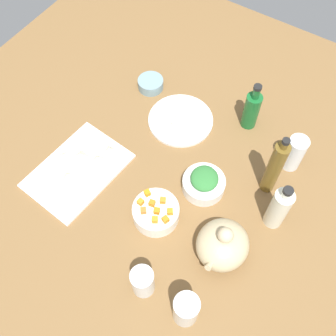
{
  "coord_description": "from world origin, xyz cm",
  "views": [
    {
      "loc": [
        58.56,
        37.46,
        124.53
      ],
      "look_at": [
        0.0,
        0.0,
        8.0
      ],
      "focal_mm": 42.94,
      "sensor_mm": 36.0,
      "label": 1
    }
  ],
  "objects": [
    {
      "name": "tabletop",
      "position": [
        0.0,
        0.0,
        1.5
      ],
      "size": [
        190.0,
        190.0,
        3.0
      ],
      "primitive_type": "cube",
      "color": "brown",
      "rests_on": "ground"
    },
    {
      "name": "cutting_board",
      "position": [
        15.64,
        -27.49,
        3.5
      ],
      "size": [
        36.37,
        27.1,
        1.0
      ],
      "primitive_type": "cube",
      "rotation": [
        0.0,
        0.0,
        -0.09
      ],
      "color": "white",
      "rests_on": "tabletop"
    },
    {
      "name": "plate_tofu",
      "position": [
        -22.53,
        -8.75,
        3.6
      ],
      "size": [
        24.41,
        24.41,
        1.2
      ],
      "primitive_type": "cylinder",
      "color": "white",
      "rests_on": "tabletop"
    },
    {
      "name": "bowl_greens",
      "position": [
        -2.29,
        12.8,
        5.52
      ],
      "size": [
        14.43,
        14.43,
        5.04
      ],
      "primitive_type": "cylinder",
      "color": "white",
      "rests_on": "tabletop"
    },
    {
      "name": "bowl_carrots",
      "position": [
        15.21,
        5.09,
        5.95
      ],
      "size": [
        15.05,
        15.05,
        5.89
      ],
      "primitive_type": "cylinder",
      "color": "white",
      "rests_on": "tabletop"
    },
    {
      "name": "bowl_small_side",
      "position": [
        -30.52,
        -27.71,
        5.08
      ],
      "size": [
        10.06,
        10.06,
        4.15
      ],
      "primitive_type": "cylinder",
      "color": "#74929C",
      "rests_on": "tabletop"
    },
    {
      "name": "teapot",
      "position": [
        14.27,
        28.63,
        9.06
      ],
      "size": [
        18.37,
        15.94,
        15.87
      ],
      "color": "tan",
      "rests_on": "tabletop"
    },
    {
      "name": "bottle_0",
      "position": [
        -35.25,
        13.19,
        11.24
      ],
      "size": [
        5.79,
        5.79,
        20.52
      ],
      "color": "#175F29",
      "rests_on": "tabletop"
    },
    {
      "name": "bottle_1",
      "position": [
        -14.54,
        30.76,
        15.44
      ],
      "size": [
        4.8,
        4.8,
        27.71
      ],
      "color": "brown",
      "rests_on": "tabletop"
    },
    {
      "name": "bottle_2",
      "position": [
        -4.15,
        37.83,
        12.19
      ],
      "size": [
        6.15,
        6.15,
        21.17
      ],
      "color": "silver",
      "rests_on": "tabletop"
    },
    {
      "name": "drinking_glass_0",
      "position": [
        36.36,
        14.65,
        8.85
      ],
      "size": [
        6.8,
        6.8,
        11.69
      ],
      "primitive_type": "cylinder",
      "color": "white",
      "rests_on": "tabletop"
    },
    {
      "name": "drinking_glass_1",
      "position": [
        36.4,
        29.16,
        9.55
      ],
      "size": [
        7.3,
        7.3,
        13.09
      ],
      "primitive_type": "cylinder",
      "color": "white",
      "rests_on": "tabletop"
    },
    {
      "name": "drinking_glass_2",
      "position": [
        -27.11,
        33.64,
        10.08
      ],
      "size": [
        6.59,
        6.59,
        14.16
      ],
      "primitive_type": "cylinder",
      "color": "white",
      "rests_on": "tabletop"
    },
    {
      "name": "carrot_cube_0",
      "position": [
        15.98,
        6.08,
        9.79
      ],
      "size": [
        2.33,
        2.33,
        1.8
      ],
      "primitive_type": "cube",
      "rotation": [
        0.0,
        0.0,
        0.38
      ],
      "color": "orange",
      "rests_on": "bowl_carrots"
    },
    {
      "name": "carrot_cube_1",
      "position": [
        11.88,
        5.69,
        9.79
      ],
      "size": [
        2.42,
        2.42,
        1.8
      ],
      "primitive_type": "cube",
      "rotation": [
        0.0,
        0.0,
        0.47
      ],
      "color": "orange",
      "rests_on": "bowl_carrots"
    },
    {
      "name": "carrot_cube_2",
      "position": [
        18.16,
        2.46,
        9.79
      ],
      "size": [
        2.53,
        2.53,
        1.8
      ],
      "primitive_type": "cube",
      "rotation": [
        0.0,
        0.0,
        2.25
      ],
      "color": "orange",
      "rests_on": "bowl_carrots"
    },
    {
      "name": "carrot_cube_3",
      "position": [
        13.97,
        9.7,
        9.79
      ],
      "size": [
        2.51,
        2.51,
        1.8
      ],
      "primitive_type": "cube",
      "rotation": [
        0.0,
        0.0,
        2.19
      ],
      "color": "orange",
      "rests_on": "bowl_carrots"
    },
    {
      "name": "carrot_cube_4",
      "position": [
        14.55,
        3.32,
        9.79
      ],
      "size": [
        2.16,
        2.16,
        1.8
      ],
      "primitive_type": "cube",
      "rotation": [
        0.0,
        0.0,
        1.8
      ],
      "color": "orange",
      "rests_on": "bowl_carrots"
    },
    {
      "name": "carrot_cube_5",
      "position": [
        16.17,
        -0.4,
        9.79
      ],
      "size": [
        1.98,
        1.98,
        1.8
      ],
      "primitive_type": "cube",
      "rotation": [
        0.0,
        0.0,
        1.47
      ],
      "color": "orange",
      "rests_on": "bowl_carrots"
    },
    {
      "name": "carrot_cube_6",
      "position": [
        18.79,
        7.22,
        9.79
      ],
      "size": [
        2.46,
        2.46,
        1.8
      ],
      "primitive_type": "cube",
      "rotation": [
        0.0,
        0.0,
        2.09
      ],
      "color": "orange",
      "rests_on": "bowl_carrots"
    },
    {
      "name": "carrot_cube_7",
      "position": [
        16.98,
        9.98,
        9.79
      ],
      "size": [
        2.3,
        2.3,
        1.8
      ],
      "primitive_type": "cube",
      "rotation": [
        0.0,
        0.0,
        2.8
      ],
      "color": "orange",
      "rests_on": "bowl_carrots"
    },
    {
      "name": "carrot_cube_8",
      "position": [
        12.36,
        0.28,
        9.79
      ],
      "size": [
        2.46,
        2.46,
        1.8
      ],
      "primitive_type": "cube",
      "rotation": [
        0.0,
        0.0,
        2.61
      ],
      "color": "orange",
      "rests_on": "bowl_carrots"
    },
    {
      "name": "chopped_greens_mound",
      "position": [
        -2.29,
        12.8,
        9.67
      ],
      "size": [
        13.09,
        12.77,
        3.26
      ],
      "primitive_type": "ellipsoid",
      "rotation": [
        0.0,
        0.0,
        0.48
      ],
      "color": "#317636",
      "rests_on": "bowl_greens"
    },
    {
      "name": "tofu_cube_0",
      "position": [
        -22.73,
        -4.2,
        5.3
      ],
      "size": [
        2.43,
        2.43,
        2.2
      ],
      "primitive_type": "cube",
      "rotation": [
        0.0,
        0.0,
        3.03
      ],
      "color": "white",
      "rests_on": "plate_tofu"
    },
    {
      "name": "tofu_cube_1",
      "position": [
        -23.01,
        -9.73,
        5.3
      ],
      "size": [
        2.8,
        2.8,
        2.2
      ],
      "primitive_type": "cube",
      "rotation": [
        0.0,
        0.0,
        1.91
      ],
      "color": "silver",
      "rests_on": "plate_tofu"
    },
    {
      "name": "tofu_cube_2",
      "position": [
        -25.42,
        -6.68,
        5.3
      ],
      "size": [
        2.27,
        2.27,
        2.2
      ],
      "primitive_type": "cube",
      "rotation": [
        0.0,
        0.0,
        1.6
      ],
      "color": "white",
      "rests_on": "plate_tofu"
    },
    {
      "name": "tofu_cube_3",
      "position": [
        -18.73,
        -8.71,
        5.3
      ],
      "size": [
        2.78,
        2.78,
        2.2
      ],
      "primitive_type": "cube",
      "rotation": [
        0.0,
        0.0,
        1.25
      ],
      "color": "white",
      "rests_on": "plate_tofu"
    },
    {
      "name": "tofu_cube_4",
      "position": [
        -26.42,
        -12.54,
        5.3
      ],
      "size": [
        2.92,
        2.92,
        2.2
      ],
      "primitive_type": "cube",
      "rotation": [
        0.0,
        0.0,
        0.44
      ],
      "color": "#F3F2CD",
      "rests_on": "plate_tofu"
    },
    {
      "name": "dumpling_0",
      "position": [
        9.08,
        -23.21,
        5.6
      ],
      "size": [
        6.78,
        6.72,
        3.2
      ],
      "primitive_type": "pyramid",
      "rotation": [
        0.0,
        0.0,
        5.7
      ],
      "color": "beige",
      "rests_on": "cutting_board"
    },
    {
      "name": "dumpling_1",
      "position": [
        20.02,
        -27.83,
        5.51
      ],
      "size": [
        5.34,
        4.96,
        3.01
      ],
      "primitive_type": "pyramid",
      "rotation": [
        0.0,
        0.0,
        6.2
      ],
      "color": "beige",
      "rests_on": "cutting_board"
    },
    {
      "name": "dumpling_2",
      "position": [
        11.08,
        -29.54,
        5.39
      ],
      "size": [
        7.04,
        7.12,
        2.78
      ],
      "primitive_type": "pyramid",
      "rotation": [
        0.0,
        0.0,
        2.15
      ],
      "color": "beige",
      "rests_on": "cutting_board"
    },
    {
      "name": "dumpling_3",
      "position": [
        14.2,
        -34.43,
        5.08
      ],
      "size": [
        5.56,
        5.46,
        2.16
      ],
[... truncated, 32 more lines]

